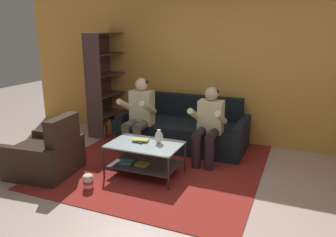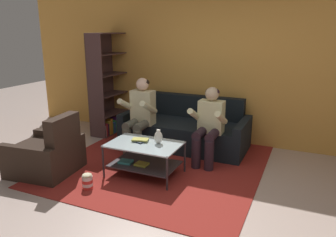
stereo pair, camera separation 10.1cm
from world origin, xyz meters
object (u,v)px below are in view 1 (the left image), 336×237
(person_seated_left, at_px, (139,113))
(vase, at_px, (159,137))
(person_seated_right, at_px, (209,122))
(couch, at_px, (184,130))
(popcorn_tub, at_px, (88,182))
(book_stack, at_px, (141,140))
(bookshelf, at_px, (105,95))
(armchair, at_px, (46,156))
(coffee_table, at_px, (144,155))

(person_seated_left, distance_m, vase, 1.00)
(person_seated_left, distance_m, person_seated_right, 1.19)
(couch, height_order, person_seated_right, person_seated_right)
(popcorn_tub, bearing_deg, couch, 74.27)
(couch, distance_m, book_stack, 1.32)
(bookshelf, xyz_separation_m, popcorn_tub, (1.14, -2.19, -0.65))
(couch, xyz_separation_m, person_seated_right, (0.60, -0.56, 0.36))
(person_seated_right, xyz_separation_m, bookshelf, (-2.31, 0.71, 0.11))
(armchair, bearing_deg, couch, 52.59)
(person_seated_left, height_order, armchair, person_seated_left)
(person_seated_left, xyz_separation_m, armchair, (-0.82, -1.30, -0.41))
(person_seated_left, bearing_deg, armchair, -122.39)
(person_seated_left, bearing_deg, popcorn_tub, -89.18)
(person_seated_left, distance_m, popcorn_tub, 1.59)
(person_seated_left, distance_m, book_stack, 0.86)
(armchair, relative_size, popcorn_tub, 4.30)
(coffee_table, relative_size, armchair, 1.07)
(couch, xyz_separation_m, bookshelf, (-1.71, 0.15, 0.47))
(person_seated_left, distance_m, bookshelf, 1.32)
(person_seated_right, bearing_deg, coffee_table, -131.28)
(person_seated_left, relative_size, armchair, 1.32)
(vase, bearing_deg, couch, 93.91)
(person_seated_right, bearing_deg, person_seated_left, 179.71)
(vase, xyz_separation_m, armchair, (-1.50, -0.58, -0.29))
(couch, relative_size, person_seated_left, 1.74)
(coffee_table, bearing_deg, popcorn_tub, -124.73)
(armchair, bearing_deg, vase, 21.05)
(vase, distance_m, book_stack, 0.29)
(book_stack, bearing_deg, person_seated_left, 118.82)
(person_seated_left, bearing_deg, coffee_table, -58.38)
(coffee_table, distance_m, book_stack, 0.21)
(person_seated_right, height_order, popcorn_tub, person_seated_right)
(coffee_table, bearing_deg, book_stack, 143.61)
(couch, distance_m, person_seated_left, 0.91)
(vase, bearing_deg, person_seated_right, 54.35)
(book_stack, bearing_deg, bookshelf, 136.56)
(person_seated_left, relative_size, popcorn_tub, 5.69)
(coffee_table, relative_size, popcorn_tub, 4.60)
(couch, height_order, coffee_table, couch)
(person_seated_left, bearing_deg, vase, -46.33)
(bookshelf, bearing_deg, armchair, -81.58)
(person_seated_right, distance_m, armchair, 2.42)
(book_stack, height_order, popcorn_tub, book_stack)
(bookshelf, xyz_separation_m, armchair, (0.30, -2.00, -0.49))
(vase, bearing_deg, armchair, -158.95)
(person_seated_left, height_order, person_seated_right, person_seated_left)
(person_seated_left, bearing_deg, bookshelf, 147.73)
(armchair, height_order, popcorn_tub, armchair)
(bookshelf, distance_m, armchair, 2.08)
(vase, relative_size, bookshelf, 0.10)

